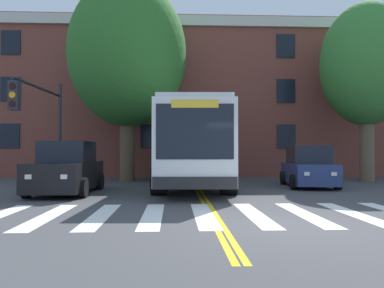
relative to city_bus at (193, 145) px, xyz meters
name	(u,v)px	position (x,y,z in m)	size (l,w,h in m)	color
ground_plane	(284,226)	(1.45, -8.84, -1.81)	(120.00, 120.00, 0.00)	#424244
crosswalk	(279,214)	(1.74, -7.46, -1.80)	(13.88, 3.70, 0.01)	white
lane_line_yellow_inner	(189,176)	(0.05, 6.54, -1.80)	(0.12, 36.00, 0.01)	gold
lane_line_yellow_outer	(192,176)	(0.21, 6.54, -1.80)	(0.12, 36.00, 0.01)	gold
city_bus	(193,145)	(0.00, 0.00, 0.00)	(3.22, 11.30, 3.28)	white
car_black_near_lane	(67,170)	(-4.67, -2.73, -0.96)	(2.05, 4.29, 1.87)	black
car_navy_far_lane	(308,168)	(4.87, -0.73, -1.00)	(2.22, 3.77, 1.74)	navy
car_silver_behind_bus	(171,161)	(-1.11, 9.35, -0.96)	(2.21, 3.81, 1.85)	#B7BABF
traffic_light_far_corner	(41,113)	(-6.11, -1.28, 1.23)	(0.49, 4.43, 4.57)	#28282D
street_tree_curbside_large	(366,65)	(8.93, 2.17, 4.10)	(6.06, 6.26, 9.08)	brown
street_tree_curbside_small	(128,54)	(-3.21, 2.61, 4.64)	(6.24, 6.41, 10.21)	brown
building_facade	(212,104)	(1.74, 9.18, 2.98)	(29.90, 7.83, 9.56)	brown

